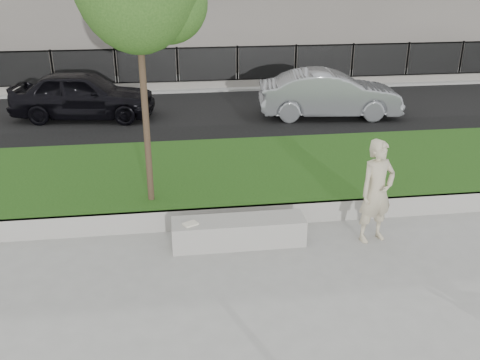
{
  "coord_description": "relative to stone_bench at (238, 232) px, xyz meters",
  "views": [
    {
      "loc": [
        -0.98,
        -7.65,
        4.59
      ],
      "look_at": [
        0.23,
        1.2,
        0.86
      ],
      "focal_mm": 40.0,
      "sensor_mm": 36.0,
      "label": 1
    }
  ],
  "objects": [
    {
      "name": "grass_kerb",
      "position": [
        -0.09,
        0.64,
        -0.03
      ],
      "size": [
        34.0,
        0.08,
        0.4
      ],
      "primitive_type": "cube",
      "color": "gray",
      "rests_on": "ground"
    },
    {
      "name": "stone_bench",
      "position": [
        0.0,
        0.0,
        0.0
      ],
      "size": [
        2.27,
        0.57,
        0.47
      ],
      "primitive_type": "cube",
      "color": "gray",
      "rests_on": "ground"
    },
    {
      "name": "car_dark",
      "position": [
        -3.61,
        8.26,
        0.53
      ],
      "size": [
        4.44,
        2.28,
        1.45
      ],
      "primitive_type": "imported",
      "rotation": [
        0.0,
        0.0,
        1.43
      ],
      "color": "black",
      "rests_on": "street"
    },
    {
      "name": "ground",
      "position": [
        -0.09,
        -0.4,
        -0.23
      ],
      "size": [
        90.0,
        90.0,
        0.0
      ],
      "primitive_type": "plane",
      "color": "gray",
      "rests_on": "ground"
    },
    {
      "name": "street",
      "position": [
        -0.09,
        8.1,
        -0.21
      ],
      "size": [
        34.0,
        7.0,
        0.04
      ],
      "primitive_type": "cube",
      "color": "black",
      "rests_on": "ground"
    },
    {
      "name": "car_silver",
      "position": [
        3.79,
        7.44,
        0.51
      ],
      "size": [
        4.39,
        1.92,
        1.4
      ],
      "primitive_type": "imported",
      "rotation": [
        0.0,
        0.0,
        1.47
      ],
      "color": "gray",
      "rests_on": "street"
    },
    {
      "name": "grass_bank",
      "position": [
        -0.09,
        2.6,
        -0.03
      ],
      "size": [
        34.0,
        4.0,
        0.4
      ],
      "primitive_type": "cube",
      "color": "#13390E",
      "rests_on": "ground"
    },
    {
      "name": "man",
      "position": [
        2.35,
        -0.15,
        0.68
      ],
      "size": [
        0.76,
        0.61,
        1.83
      ],
      "primitive_type": "imported",
      "rotation": [
        0.0,
        0.0,
        0.28
      ],
      "color": "#BDB191",
      "rests_on": "ground"
    },
    {
      "name": "far_pavement",
      "position": [
        -0.09,
        12.6,
        -0.17
      ],
      "size": [
        34.0,
        3.0,
        0.12
      ],
      "primitive_type": "cube",
      "color": "gray",
      "rests_on": "ground"
    },
    {
      "name": "iron_fence",
      "position": [
        -0.09,
        11.6,
        0.31
      ],
      "size": [
        32.0,
        0.3,
        1.5
      ],
      "color": "slate",
      "rests_on": "far_pavement"
    },
    {
      "name": "book",
      "position": [
        -0.82,
        -0.07,
        0.25
      ],
      "size": [
        0.28,
        0.25,
        0.03
      ],
      "primitive_type": "cube",
      "rotation": [
        0.0,
        0.0,
        0.47
      ],
      "color": "silver",
      "rests_on": "stone_bench"
    }
  ]
}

